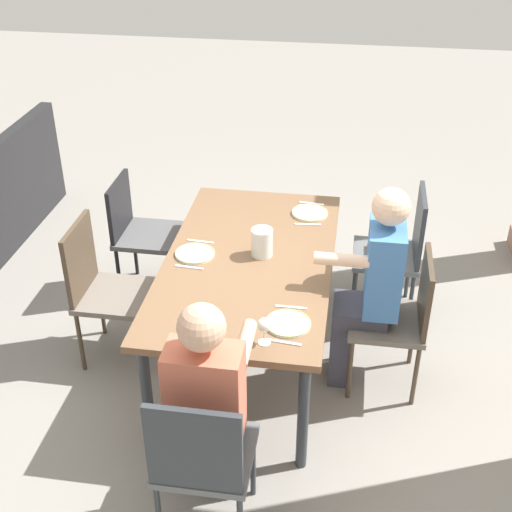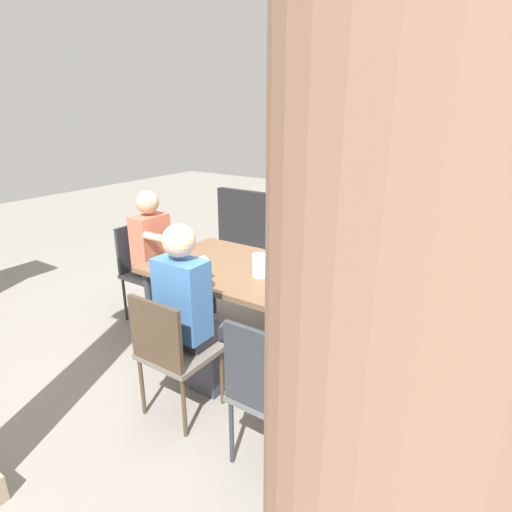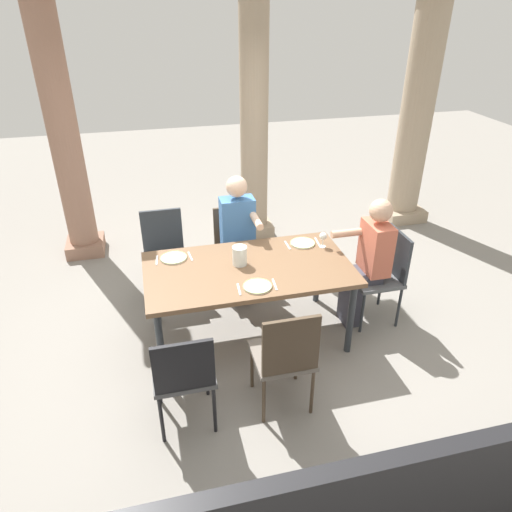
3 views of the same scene
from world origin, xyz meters
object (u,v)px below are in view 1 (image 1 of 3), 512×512
at_px(diner_woman_green, 210,403).
at_px(chair_head_east, 202,457).
at_px(chair_mid_south, 101,284).
at_px(wine_glass_2, 264,326).
at_px(plate_0, 310,213).
at_px(chair_west_south, 138,228).
at_px(chair_west_north, 399,247).
at_px(chair_mid_north, 401,314).
at_px(dining_table, 249,269).
at_px(plate_2, 288,323).
at_px(water_pitcher, 262,244).
at_px(diner_man_white, 371,284).
at_px(plate_1, 195,253).

bearing_deg(diner_woman_green, chair_head_east, -0.94).
distance_m(chair_mid_south, wine_glass_2, 1.36).
bearing_deg(plate_0, chair_west_south, -92.87).
xyz_separation_m(chair_west_north, chair_mid_north, (0.75, -0.00, -0.02)).
bearing_deg(chair_mid_north, dining_table, -94.18).
distance_m(plate_2, water_pitcher, 0.70).
distance_m(chair_west_south, chair_mid_north, 1.97).
bearing_deg(water_pitcher, wine_glass_2, 9.11).
relative_size(diner_man_white, water_pitcher, 7.66).
bearing_deg(diner_woman_green, chair_mid_north, 139.76).
bearing_deg(chair_west_south, diner_woman_green, 26.59).
bearing_deg(diner_woman_green, water_pitcher, 176.89).
relative_size(plate_0, water_pitcher, 1.41).
bearing_deg(dining_table, water_pitcher, 132.26).
bearing_deg(water_pitcher, chair_mid_north, 81.31).
bearing_deg(plate_1, chair_west_north, 118.56).
bearing_deg(dining_table, chair_west_south, -126.85).
bearing_deg(diner_man_white, plate_1, -94.03).
distance_m(chair_west_south, diner_woman_green, 2.05).
bearing_deg(diner_man_white, chair_mid_south, -90.10).
height_order(dining_table, chair_mid_north, chair_mid_north).
relative_size(dining_table, diner_woman_green, 1.41).
bearing_deg(plate_0, dining_table, -26.34).
height_order(dining_table, wine_glass_2, wine_glass_2).
distance_m(chair_west_south, chair_mid_south, 0.75).
distance_m(chair_mid_north, chair_head_east, 1.56).
bearing_deg(wine_glass_2, plate_1, -145.44).
distance_m(chair_west_south, plate_1, 0.93).
relative_size(plate_2, wine_glass_2, 1.61).
relative_size(chair_west_south, chair_mid_south, 0.93).
bearing_deg(chair_mid_north, chair_head_east, -35.98).
distance_m(chair_head_east, diner_man_white, 1.46).
xyz_separation_m(chair_head_east, water_pitcher, (-1.39, 0.07, 0.31)).
xyz_separation_m(diner_woman_green, plate_1, (-1.15, -0.33, 0.08)).
bearing_deg(dining_table, plate_2, 26.67).
distance_m(chair_west_north, chair_head_east, 2.21).
distance_m(plate_0, plate_1, 0.89).
bearing_deg(plate_2, chair_west_south, -136.60).
xyz_separation_m(chair_head_east, diner_woman_green, (-0.18, 0.00, 0.15)).
distance_m(chair_west_north, diner_man_white, 0.80).
relative_size(diner_woman_green, plate_0, 5.30).
bearing_deg(wine_glass_2, water_pitcher, -170.89).
distance_m(chair_west_north, plate_2, 1.44).
bearing_deg(diner_man_white, wine_glass_2, -37.00).
relative_size(chair_mid_north, wine_glass_2, 6.06).
height_order(chair_head_east, water_pitcher, water_pitcher).
height_order(chair_west_south, water_pitcher, water_pitcher).
bearing_deg(plate_0, chair_mid_north, 41.37).
height_order(diner_man_white, wine_glass_2, diner_man_white).
xyz_separation_m(chair_mid_south, plate_1, (-0.07, 0.59, 0.24)).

